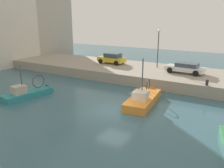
% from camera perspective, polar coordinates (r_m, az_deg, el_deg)
% --- Properties ---
extents(water_surface, '(80.00, 80.00, 0.00)m').
position_cam_1_polar(water_surface, '(19.41, 0.49, -6.49)').
color(water_surface, '#386070').
rests_on(water_surface, ground).
extents(quay_wall, '(9.00, 56.00, 1.20)m').
position_cam_1_polar(quay_wall, '(29.30, 11.77, 2.16)').
color(quay_wall, '#9E9384').
rests_on(quay_wall, ground).
extents(fishing_boat_teal, '(5.77, 2.54, 3.97)m').
position_cam_1_polar(fishing_boat_teal, '(24.26, -19.31, -2.48)').
color(fishing_boat_teal, teal).
rests_on(fishing_boat_teal, ground).
extents(fishing_boat_orange, '(6.49, 2.54, 5.04)m').
position_cam_1_polar(fishing_boat_orange, '(21.41, 7.90, -4.19)').
color(fishing_boat_orange, orange).
rests_on(fishing_boat_orange, ground).
extents(parked_car_yellow, '(2.09, 3.94, 1.47)m').
position_cam_1_polar(parked_car_yellow, '(32.82, -0.02, 6.35)').
color(parked_car_yellow, gold).
rests_on(parked_car_yellow, quay_wall).
extents(parked_car_white, '(2.19, 4.49, 1.23)m').
position_cam_1_polar(parked_car_white, '(28.25, 17.60, 3.84)').
color(parked_car_white, silver).
rests_on(parked_car_white, quay_wall).
extents(mooring_bollard_mid, '(0.28, 0.28, 0.55)m').
position_cam_1_polar(mooring_bollard_mid, '(23.85, 22.31, 0.32)').
color(mooring_bollard_mid, '#2D2D33').
rests_on(mooring_bollard_mid, quay_wall).
extents(quay_streetlamp, '(0.36, 0.36, 4.83)m').
position_cam_1_polar(quay_streetlamp, '(30.38, 11.33, 10.05)').
color(quay_streetlamp, '#38383D').
rests_on(quay_streetlamp, quay_wall).
extents(waterfront_building_east_mid, '(11.05, 6.92, 17.67)m').
position_cam_1_polar(waterfront_building_east_mid, '(47.19, -17.49, 16.99)').
color(waterfront_building_east_mid, '#B2A899').
rests_on(waterfront_building_east_mid, ground).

